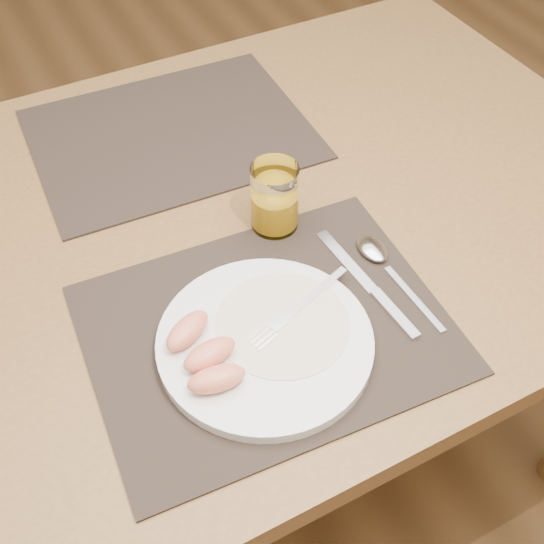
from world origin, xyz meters
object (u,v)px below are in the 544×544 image
at_px(placemat_near, 267,329).
at_px(plate, 265,342).
at_px(fork, 292,313).
at_px(juice_glass, 275,201).
at_px(table, 216,258).
at_px(spoon, 378,256).
at_px(knife, 374,291).
at_px(placemat_far, 171,134).

relative_size(placemat_near, plate, 1.67).
height_order(fork, juice_glass, juice_glass).
height_order(placemat_near, plate, plate).
bearing_deg(placemat_near, fork, -9.29).
bearing_deg(fork, plate, -159.16).
xyz_separation_m(table, plate, (-0.04, -0.24, 0.10)).
relative_size(spoon, juice_glass, 1.85).
bearing_deg(juice_glass, table, 143.82).
bearing_deg(fork, table, 92.93).
xyz_separation_m(fork, spoon, (0.16, 0.04, -0.01)).
height_order(knife, juice_glass, juice_glass).
relative_size(table, placemat_far, 3.11).
bearing_deg(placemat_near, table, 84.35).
height_order(plate, spoon, plate).
distance_m(placemat_near, placemat_far, 0.44).
bearing_deg(plate, fork, 20.84).
distance_m(placemat_near, knife, 0.15).
bearing_deg(plate, table, 81.36).
distance_m(placemat_far, plate, 0.47).
bearing_deg(fork, spoon, 14.71).
bearing_deg(knife, table, 119.56).
bearing_deg(juice_glass, spoon, -53.28).
relative_size(table, placemat_near, 3.11).
xyz_separation_m(table, fork, (0.01, -0.23, 0.11)).
relative_size(placemat_far, plate, 1.67).
relative_size(knife, juice_glass, 2.13).
height_order(placemat_near, spoon, spoon).
xyz_separation_m(knife, spoon, (0.04, 0.05, 0.00)).
xyz_separation_m(placemat_near, placemat_far, (0.04, 0.44, 0.00)).
bearing_deg(knife, placemat_far, 103.56).
xyz_separation_m(table, juice_glass, (0.08, -0.06, 0.13)).
xyz_separation_m(table, spoon, (0.17, -0.18, 0.09)).
xyz_separation_m(table, placemat_far, (0.02, 0.22, 0.09)).
bearing_deg(spoon, juice_glass, 126.72).
height_order(placemat_far, knife, knife).
relative_size(plate, spoon, 1.41).
xyz_separation_m(placemat_near, plate, (-0.02, -0.02, 0.01)).
bearing_deg(placemat_near, spoon, 10.70).
xyz_separation_m(placemat_far, plate, (-0.06, -0.46, 0.01)).
height_order(placemat_near, knife, knife).
bearing_deg(plate, placemat_far, 82.63).
bearing_deg(spoon, placemat_far, 110.18).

